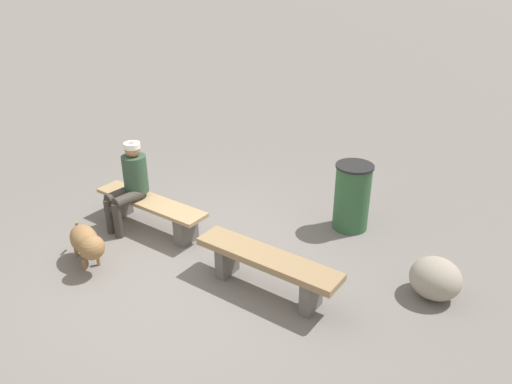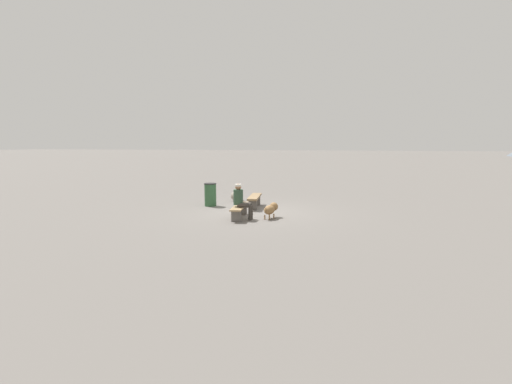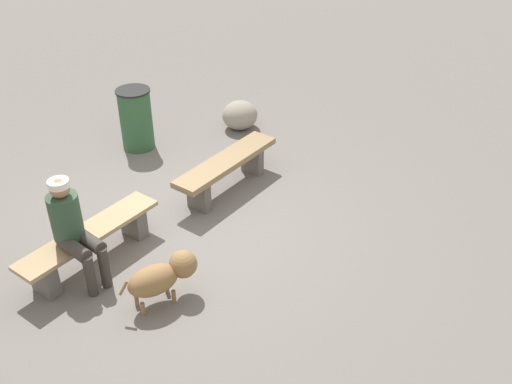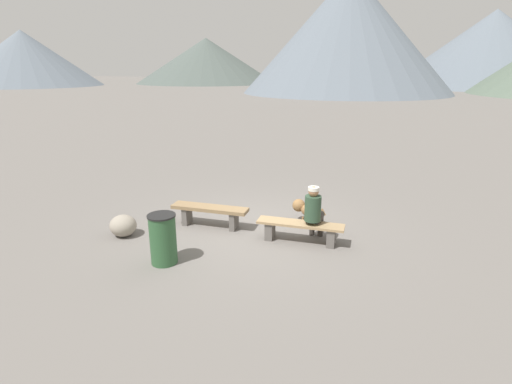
{
  "view_description": "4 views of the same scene",
  "coord_description": "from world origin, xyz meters",
  "px_view_note": "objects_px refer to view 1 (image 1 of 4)",
  "views": [
    {
      "loc": [
        -3.84,
        3.42,
        3.5
      ],
      "look_at": [
        -0.16,
        -0.99,
        0.67
      ],
      "focal_mm": 35.22,
      "sensor_mm": 36.0,
      "label": 1
    },
    {
      "loc": [
        13.34,
        2.89,
        2.59
      ],
      "look_at": [
        -0.76,
        -0.07,
        0.66
      ],
      "focal_mm": 26.22,
      "sensor_mm": 36.0,
      "label": 2
    },
    {
      "loc": [
        3.69,
        4.45,
        4.21
      ],
      "look_at": [
        -0.37,
        0.89,
        0.71
      ],
      "focal_mm": 40.55,
      "sensor_mm": 36.0,
      "label": 3
    },
    {
      "loc": [
        2.94,
        -7.55,
        3.43
      ],
      "look_at": [
        -0.49,
        1.37,
        0.4
      ],
      "focal_mm": 28.04,
      "sensor_mm": 36.0,
      "label": 4
    }
  ],
  "objects_px": {
    "bench_right": "(151,209)",
    "seated_person": "(130,181)",
    "boulder": "(435,278)",
    "bench_left": "(267,265)",
    "trash_bin": "(352,197)",
    "dog": "(87,242)"
  },
  "relations": [
    {
      "from": "bench_right",
      "to": "seated_person",
      "type": "bearing_deg",
      "value": 21.08
    },
    {
      "from": "boulder",
      "to": "bench_right",
      "type": "bearing_deg",
      "value": 16.14
    },
    {
      "from": "bench_left",
      "to": "boulder",
      "type": "bearing_deg",
      "value": -147.43
    },
    {
      "from": "trash_bin",
      "to": "boulder",
      "type": "relative_size",
      "value": 1.63
    },
    {
      "from": "bench_left",
      "to": "boulder",
      "type": "relative_size",
      "value": 3.08
    },
    {
      "from": "trash_bin",
      "to": "boulder",
      "type": "distance_m",
      "value": 1.67
    },
    {
      "from": "bench_left",
      "to": "trash_bin",
      "type": "xyz_separation_m",
      "value": [
        0.01,
        -1.84,
        0.12
      ]
    },
    {
      "from": "seated_person",
      "to": "boulder",
      "type": "xyz_separation_m",
      "value": [
        -3.79,
        -1.14,
        -0.46
      ]
    },
    {
      "from": "bench_right",
      "to": "trash_bin",
      "type": "relative_size",
      "value": 1.91
    },
    {
      "from": "bench_left",
      "to": "bench_right",
      "type": "bearing_deg",
      "value": -6.94
    },
    {
      "from": "bench_right",
      "to": "trash_bin",
      "type": "xyz_separation_m",
      "value": [
        -2.07,
        -1.75,
        0.18
      ]
    },
    {
      "from": "trash_bin",
      "to": "dog",
      "type": "bearing_deg",
      "value": 55.37
    },
    {
      "from": "seated_person",
      "to": "dog",
      "type": "height_order",
      "value": "seated_person"
    },
    {
      "from": "bench_left",
      "to": "bench_right",
      "type": "distance_m",
      "value": 2.09
    },
    {
      "from": "seated_person",
      "to": "boulder",
      "type": "height_order",
      "value": "seated_person"
    },
    {
      "from": "trash_bin",
      "to": "bench_right",
      "type": "bearing_deg",
      "value": 40.24
    },
    {
      "from": "bench_right",
      "to": "seated_person",
      "type": "height_order",
      "value": "seated_person"
    },
    {
      "from": "bench_right",
      "to": "boulder",
      "type": "bearing_deg",
      "value": -168.47
    },
    {
      "from": "seated_person",
      "to": "trash_bin",
      "type": "xyz_separation_m",
      "value": [
        -2.31,
        -1.87,
        -0.22
      ]
    },
    {
      "from": "dog",
      "to": "seated_person",
      "type": "bearing_deg",
      "value": 127.24
    },
    {
      "from": "bench_right",
      "to": "dog",
      "type": "relative_size",
      "value": 2.15
    },
    {
      "from": "bench_left",
      "to": "bench_right",
      "type": "xyz_separation_m",
      "value": [
        2.09,
        -0.08,
        -0.06
      ]
    }
  ]
}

